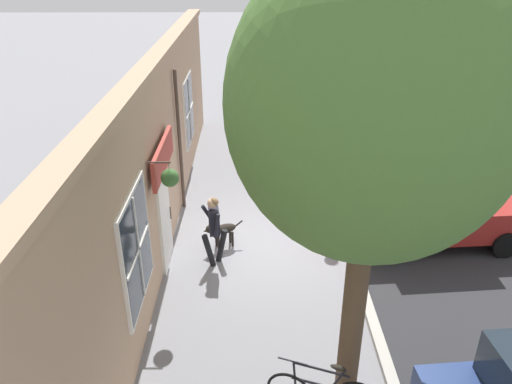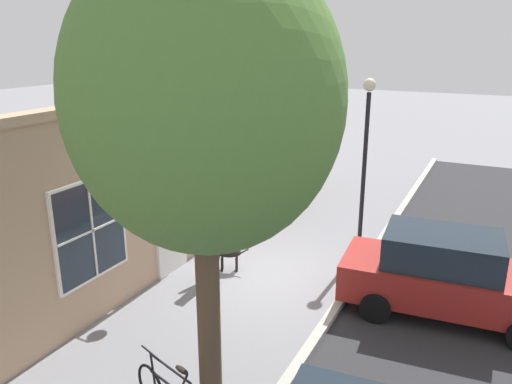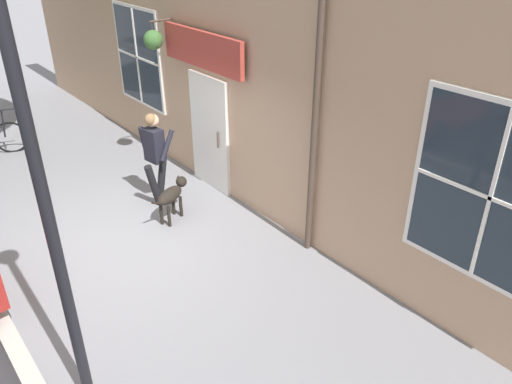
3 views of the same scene
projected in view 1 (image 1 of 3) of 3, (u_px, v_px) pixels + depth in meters
ground_plane at (263, 243)px, 11.98m from camera, size 90.00×90.00×0.00m
curb_and_road at (505, 241)px, 12.02m from camera, size 10.10×28.00×0.12m
storefront_facade at (158, 160)px, 11.00m from camera, size 0.95×18.00×4.31m
pedestrian_walking at (214, 225)px, 10.79m from camera, size 0.59×0.55×1.65m
dog_on_leash at (222, 230)px, 11.63m from camera, size 0.93×0.50×0.68m
street_tree_by_curb at (381, 114)px, 5.92m from camera, size 3.64×3.28×6.75m
parked_car_mid_block at (434, 207)px, 11.74m from camera, size 4.43×2.20×1.75m
street_lamp at (324, 93)px, 12.86m from camera, size 0.32×0.32×4.53m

